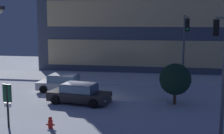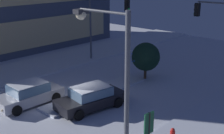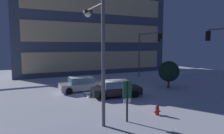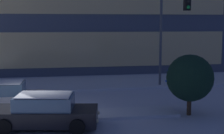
{
  "view_description": "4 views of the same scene",
  "coord_description": "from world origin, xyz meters",
  "px_view_note": "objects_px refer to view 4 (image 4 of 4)",
  "views": [
    {
      "loc": [
        6.82,
        -24.15,
        6.29
      ],
      "look_at": [
        3.02,
        -1.84,
        2.86
      ],
      "focal_mm": 52.36,
      "sensor_mm": 36.0,
      "label": 1
    },
    {
      "loc": [
        -11.78,
        -14.38,
        8.42
      ],
      "look_at": [
        2.06,
        -1.64,
        2.5
      ],
      "focal_mm": 48.48,
      "sensor_mm": 36.0,
      "label": 2
    },
    {
      "loc": [
        -7.87,
        -17.83,
        4.72
      ],
      "look_at": [
        -0.21,
        -1.75,
        2.83
      ],
      "focal_mm": 32.42,
      "sensor_mm": 36.0,
      "label": 3
    },
    {
      "loc": [
        0.93,
        -15.63,
        4.55
      ],
      "look_at": [
        3.46,
        -1.01,
        2.57
      ],
      "focal_mm": 53.49,
      "sensor_mm": 36.0,
      "label": 4
    }
  ],
  "objects_px": {
    "traffic_light_corner_far_right": "(170,22)",
    "car_near": "(45,112)",
    "car_far": "(1,97)",
    "decorated_tree_median": "(190,78)"
  },
  "relations": [
    {
      "from": "car_far",
      "to": "decorated_tree_median",
      "type": "height_order",
      "value": "decorated_tree_median"
    },
    {
      "from": "decorated_tree_median",
      "to": "car_far",
      "type": "bearing_deg",
      "value": 164.3
    },
    {
      "from": "traffic_light_corner_far_right",
      "to": "car_far",
      "type": "bearing_deg",
      "value": -74.39
    },
    {
      "from": "car_near",
      "to": "car_far",
      "type": "distance_m",
      "value": 4.2
    },
    {
      "from": "car_near",
      "to": "decorated_tree_median",
      "type": "distance_m",
      "value": 7.13
    },
    {
      "from": "car_far",
      "to": "decorated_tree_median",
      "type": "bearing_deg",
      "value": 166.25
    },
    {
      "from": "car_near",
      "to": "traffic_light_corner_far_right",
      "type": "relative_size",
      "value": 0.74
    },
    {
      "from": "decorated_tree_median",
      "to": "traffic_light_corner_far_right",
      "type": "bearing_deg",
      "value": 80.77
    },
    {
      "from": "car_near",
      "to": "traffic_light_corner_far_right",
      "type": "height_order",
      "value": "traffic_light_corner_far_right"
    },
    {
      "from": "traffic_light_corner_far_right",
      "to": "car_near",
      "type": "bearing_deg",
      "value": -51.12
    }
  ]
}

